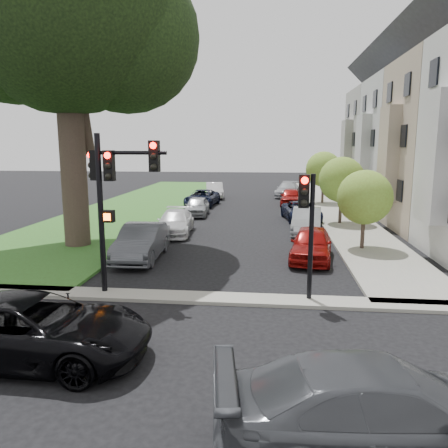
# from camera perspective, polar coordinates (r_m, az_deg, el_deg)

# --- Properties ---
(ground) EXTENTS (140.00, 140.00, 0.00)m
(ground) POSITION_cam_1_polar(r_m,az_deg,el_deg) (12.71, -2.48, -12.99)
(ground) COLOR black
(ground) RESTS_ON ground
(grass_strip) EXTENTS (8.00, 44.00, 0.12)m
(grass_strip) POSITION_cam_1_polar(r_m,az_deg,el_deg) (37.47, -10.64, 2.51)
(grass_strip) COLOR #31581D
(grass_strip) RESTS_ON ground
(sidewalk_right) EXTENTS (3.50, 44.00, 0.12)m
(sidewalk_right) POSITION_cam_1_polar(r_m,az_deg,el_deg) (36.22, 13.98, 2.12)
(sidewalk_right) COLOR gray
(sidewalk_right) RESTS_ON ground
(sidewalk_cross) EXTENTS (60.00, 1.00, 0.12)m
(sidewalk_cross) POSITION_cam_1_polar(r_m,az_deg,el_deg) (14.53, -1.29, -9.68)
(sidewalk_cross) COLOR gray
(sidewalk_cross) RESTS_ON ground
(house_c) EXTENTS (7.70, 7.55, 15.97)m
(house_c) POSITION_cam_1_polar(r_m,az_deg,el_deg) (36.19, 23.87, 12.47)
(house_c) COLOR #B3B3B3
(house_c) RESTS_ON ground
(house_d) EXTENTS (7.70, 7.55, 15.97)m
(house_d) POSITION_cam_1_polar(r_m,az_deg,el_deg) (43.41, 20.85, 12.17)
(house_d) COLOR gray
(house_d) RESTS_ON ground
(small_tree_a) EXTENTS (2.59, 2.59, 3.88)m
(small_tree_a) POSITION_cam_1_polar(r_m,az_deg,el_deg) (21.68, 17.90, 3.33)
(small_tree_a) COLOR #2F251F
(small_tree_a) RESTS_ON ground
(small_tree_b) EXTENTS (2.87, 2.87, 4.30)m
(small_tree_b) POSITION_cam_1_polar(r_m,az_deg,el_deg) (28.50, 15.12, 5.60)
(small_tree_b) COLOR #2F251F
(small_tree_b) RESTS_ON ground
(small_tree_c) EXTENTS (2.99, 2.99, 4.48)m
(small_tree_c) POSITION_cam_1_polar(r_m,az_deg,el_deg) (38.26, 12.87, 6.99)
(small_tree_c) COLOR #2F251F
(small_tree_c) RESTS_ON ground
(traffic_signal_main) EXTENTS (2.64, 0.68, 5.40)m
(traffic_signal_main) POSITION_cam_1_polar(r_m,az_deg,el_deg) (14.76, -14.38, 4.92)
(traffic_signal_main) COLOR black
(traffic_signal_main) RESTS_ON ground
(traffic_signal_secondary) EXTENTS (0.52, 0.42, 4.14)m
(traffic_signal_secondary) POSITION_cam_1_polar(r_m,az_deg,el_deg) (13.94, 10.83, 1.32)
(traffic_signal_secondary) COLOR black
(traffic_signal_secondary) RESTS_ON ground
(car_cross_near) EXTENTS (5.57, 2.57, 1.55)m
(car_cross_near) POSITION_cam_1_polar(r_m,az_deg,el_deg) (11.45, -23.78, -12.41)
(car_cross_near) COLOR black
(car_cross_near) RESTS_ON ground
(car_cross_far) EXTENTS (5.79, 2.99, 1.60)m
(car_cross_far) POSITION_cam_1_polar(r_m,az_deg,el_deg) (8.07, 20.19, -21.93)
(car_cross_far) COLOR #3F4247
(car_cross_far) RESTS_ON ground
(car_parked_0) EXTENTS (2.29, 4.47, 1.46)m
(car_parked_0) POSITION_cam_1_polar(r_m,az_deg,el_deg) (19.59, 11.33, -2.56)
(car_parked_0) COLOR maroon
(car_parked_0) RESTS_ON ground
(car_parked_1) EXTENTS (2.01, 4.60, 1.47)m
(car_parked_1) POSITION_cam_1_polar(r_m,az_deg,el_deg) (25.28, 10.74, 0.36)
(car_parked_1) COLOR #999BA0
(car_parked_1) RESTS_ON ground
(car_parked_2) EXTENTS (2.76, 4.85, 1.28)m
(car_parked_2) POSITION_cam_1_polar(r_m,az_deg,el_deg) (29.67, 10.06, 1.65)
(car_parked_2) COLOR black
(car_parked_2) RESTS_ON ground
(car_parked_3) EXTENTS (1.96, 4.31, 1.44)m
(car_parked_3) POSITION_cam_1_polar(r_m,az_deg,el_deg) (37.27, 8.72, 3.55)
(car_parked_3) COLOR maroon
(car_parked_3) RESTS_ON ground
(car_parked_4) EXTENTS (2.87, 5.20, 1.43)m
(car_parked_4) POSITION_cam_1_polar(r_m,az_deg,el_deg) (43.15, 8.31, 4.46)
(car_parked_4) COLOR #999BA0
(car_parked_4) RESTS_ON ground
(car_parked_5) EXTENTS (1.85, 4.81, 1.57)m
(car_parked_5) POSITION_cam_1_polar(r_m,az_deg,el_deg) (19.67, -10.69, -2.33)
(car_parked_5) COLOR #3F4247
(car_parked_5) RESTS_ON ground
(car_parked_6) EXTENTS (2.24, 4.78, 1.35)m
(car_parked_6) POSITION_cam_1_polar(r_m,az_deg,el_deg) (24.96, -6.42, 0.21)
(car_parked_6) COLOR silver
(car_parked_6) RESTS_ON ground
(car_parked_7) EXTENTS (1.74, 3.98, 1.34)m
(car_parked_7) POSITION_cam_1_polar(r_m,az_deg,el_deg) (31.43, -3.56, 2.32)
(car_parked_7) COLOR #999BA0
(car_parked_7) RESTS_ON ground
(car_parked_8) EXTENTS (2.61, 5.02, 1.35)m
(car_parked_8) POSITION_cam_1_polar(r_m,az_deg,el_deg) (36.32, -2.88, 3.41)
(car_parked_8) COLOR black
(car_parked_8) RESTS_ON ground
(car_parked_9) EXTENTS (2.27, 4.63, 1.46)m
(car_parked_9) POSITION_cam_1_polar(r_m,az_deg,el_deg) (41.84, -1.26, 4.41)
(car_parked_9) COLOR silver
(car_parked_9) RESTS_ON ground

